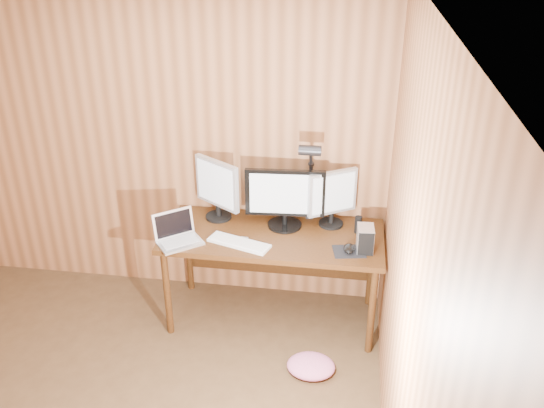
% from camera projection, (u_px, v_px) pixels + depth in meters
% --- Properties ---
extents(room_shell, '(4.00, 4.00, 4.00)m').
position_uv_depth(room_shell, '(22.00, 300.00, 2.64)').
color(room_shell, '#4A321C').
rests_on(room_shell, ground).
extents(desk, '(1.60, 0.70, 0.75)m').
position_uv_depth(desk, '(274.00, 243.00, 4.31)').
color(desk, '#3E210C').
rests_on(desk, floor).
extents(monitor_center, '(0.58, 0.25, 0.45)m').
position_uv_depth(monitor_center, '(285.00, 198.00, 4.19)').
color(monitor_center, black).
rests_on(monitor_center, desk).
extents(monitor_left, '(0.37, 0.26, 0.47)m').
position_uv_depth(monitor_left, '(217.00, 188.00, 4.30)').
color(monitor_left, black).
rests_on(monitor_left, desk).
extents(monitor_right, '(0.35, 0.23, 0.44)m').
position_uv_depth(monitor_right, '(332.00, 197.00, 4.20)').
color(monitor_right, black).
rests_on(monitor_right, desk).
extents(laptop, '(0.38, 0.37, 0.21)m').
position_uv_depth(laptop, '(177.00, 235.00, 4.07)').
color(laptop, silver).
rests_on(laptop, desk).
extents(keyboard, '(0.47, 0.27, 0.02)m').
position_uv_depth(keyboard, '(239.00, 243.00, 4.05)').
color(keyboard, white).
rests_on(keyboard, desk).
extents(mousepad, '(0.25, 0.21, 0.00)m').
position_uv_depth(mousepad, '(349.00, 251.00, 3.97)').
color(mousepad, black).
rests_on(mousepad, desk).
extents(mouse, '(0.09, 0.13, 0.04)m').
position_uv_depth(mouse, '(349.00, 249.00, 3.96)').
color(mouse, black).
rests_on(mouse, mousepad).
extents(hard_drive, '(0.12, 0.17, 0.18)m').
position_uv_depth(hard_drive, '(365.00, 239.00, 3.95)').
color(hard_drive, silver).
rests_on(hard_drive, desk).
extents(phone, '(0.06, 0.11, 0.02)m').
position_uv_depth(phone, '(243.00, 241.00, 4.08)').
color(phone, silver).
rests_on(phone, desk).
extents(speaker, '(0.05, 0.05, 0.13)m').
position_uv_depth(speaker, '(358.00, 225.00, 4.18)').
color(speaker, black).
rests_on(speaker, desk).
extents(desk_lamp, '(0.16, 0.23, 0.69)m').
position_uv_depth(desk_lamp, '(310.00, 171.00, 4.15)').
color(desk_lamp, black).
rests_on(desk_lamp, desk).
extents(fabric_pile, '(0.39, 0.34, 0.11)m').
position_uv_depth(fabric_pile, '(311.00, 366.00, 3.96)').
color(fabric_pile, '#DA6996').
rests_on(fabric_pile, floor).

